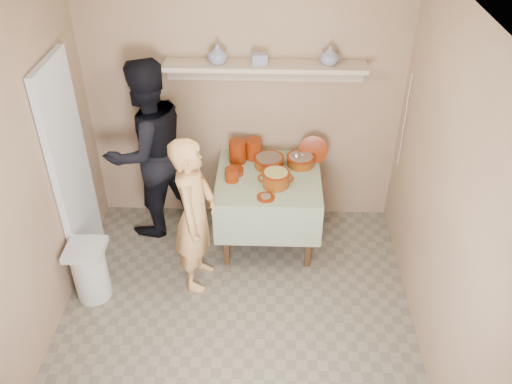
{
  "coord_description": "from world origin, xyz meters",
  "views": [
    {
      "loc": [
        0.27,
        -2.92,
        3.56
      ],
      "look_at": [
        0.15,
        0.75,
        0.95
      ],
      "focal_mm": 38.0,
      "sensor_mm": 36.0,
      "label": 1
    }
  ],
  "objects_px": {
    "cazuela_rice": "(276,178)",
    "trash_bin": "(90,271)",
    "person_helper": "(148,150)",
    "serving_table": "(268,186)",
    "person_cook": "(195,215)"
  },
  "relations": [
    {
      "from": "person_helper",
      "to": "serving_table",
      "type": "distance_m",
      "value": 1.2
    },
    {
      "from": "serving_table",
      "to": "cazuela_rice",
      "type": "height_order",
      "value": "cazuela_rice"
    },
    {
      "from": "person_helper",
      "to": "trash_bin",
      "type": "xyz_separation_m",
      "value": [
        -0.38,
        -1.01,
        -0.62
      ]
    },
    {
      "from": "cazuela_rice",
      "to": "trash_bin",
      "type": "bearing_deg",
      "value": -157.22
    },
    {
      "from": "person_helper",
      "to": "serving_table",
      "type": "height_order",
      "value": "person_helper"
    },
    {
      "from": "serving_table",
      "to": "trash_bin",
      "type": "distance_m",
      "value": 1.77
    },
    {
      "from": "cazuela_rice",
      "to": "trash_bin",
      "type": "xyz_separation_m",
      "value": [
        -1.6,
        -0.67,
        -0.56
      ]
    },
    {
      "from": "person_cook",
      "to": "cazuela_rice",
      "type": "distance_m",
      "value": 0.82
    },
    {
      "from": "serving_table",
      "to": "cazuela_rice",
      "type": "xyz_separation_m",
      "value": [
        0.07,
        -0.15,
        0.2
      ]
    },
    {
      "from": "cazuela_rice",
      "to": "trash_bin",
      "type": "distance_m",
      "value": 1.82
    },
    {
      "from": "person_helper",
      "to": "serving_table",
      "type": "xyz_separation_m",
      "value": [
        1.15,
        -0.18,
        -0.26
      ]
    },
    {
      "from": "person_helper",
      "to": "serving_table",
      "type": "relative_size",
      "value": 1.86
    },
    {
      "from": "serving_table",
      "to": "cazuela_rice",
      "type": "distance_m",
      "value": 0.26
    },
    {
      "from": "person_helper",
      "to": "cazuela_rice",
      "type": "xyz_separation_m",
      "value": [
        1.22,
        -0.34,
        -0.06
      ]
    },
    {
      "from": "person_cook",
      "to": "cazuela_rice",
      "type": "relative_size",
      "value": 4.48
    }
  ]
}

